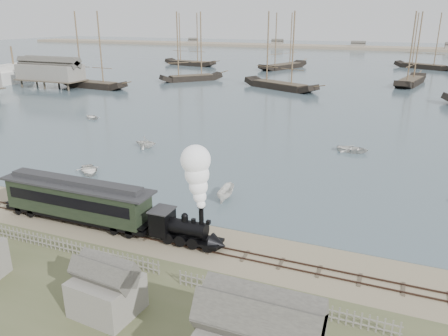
% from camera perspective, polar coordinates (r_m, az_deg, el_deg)
% --- Properties ---
extents(ground, '(600.00, 600.00, 0.00)m').
position_cam_1_polar(ground, '(40.70, -7.05, -7.88)').
color(ground, '#9A906D').
rests_on(ground, ground).
extents(harbor_water, '(600.00, 336.00, 0.06)m').
position_cam_1_polar(harbor_water, '(203.07, 17.48, 13.10)').
color(harbor_water, '#495D68').
rests_on(harbor_water, ground).
extents(rail_track, '(120.00, 1.80, 0.16)m').
position_cam_1_polar(rail_track, '(39.16, -8.48, -9.04)').
color(rail_track, '#39271F').
rests_on(rail_track, ground).
extents(picket_fence_west, '(19.00, 0.10, 1.20)m').
position_cam_1_polar(picket_fence_west, '(39.30, -20.60, -10.11)').
color(picket_fence_west, gray).
rests_on(picket_fence_west, ground).
extents(picket_fence_east, '(15.00, 0.10, 1.20)m').
position_cam_1_polar(picket_fence_east, '(30.70, 7.44, -17.85)').
color(picket_fence_east, gray).
rests_on(picket_fence_east, ground).
extents(shed_mid, '(4.00, 3.50, 3.60)m').
position_cam_1_polar(shed_mid, '(31.27, -14.85, -17.63)').
color(shed_mid, gray).
rests_on(shed_mid, ground).
extents(far_spit, '(500.00, 20.00, 1.80)m').
position_cam_1_polar(far_spit, '(282.60, 19.13, 14.40)').
color(far_spit, tan).
rests_on(far_spit, ground).
extents(locomotive, '(6.79, 2.53, 8.46)m').
position_cam_1_polar(locomotive, '(35.94, -3.98, -4.65)').
color(locomotive, black).
rests_on(locomotive, ground).
extents(passenger_coach, '(15.61, 3.01, 3.79)m').
position_cam_1_polar(passenger_coach, '(42.90, -18.63, -3.84)').
color(passenger_coach, black).
rests_on(passenger_coach, ground).
extents(beached_dinghy, '(3.21, 4.44, 0.91)m').
position_cam_1_polar(beached_dinghy, '(45.53, -17.10, -4.96)').
color(beached_dinghy, silver).
rests_on(beached_dinghy, ground).
extents(rowboat_0, '(4.88, 4.95, 0.84)m').
position_cam_1_polar(rowboat_0, '(56.36, -17.21, -0.28)').
color(rowboat_0, silver).
rests_on(rowboat_0, harbor_water).
extents(rowboat_1, '(3.00, 3.42, 1.73)m').
position_cam_1_polar(rowboat_1, '(65.39, -10.21, 3.34)').
color(rowboat_1, silver).
rests_on(rowboat_1, harbor_water).
extents(rowboat_2, '(3.52, 1.43, 1.34)m').
position_cam_1_polar(rowboat_2, '(46.24, 0.18, -3.31)').
color(rowboat_2, silver).
rests_on(rowboat_2, harbor_water).
extents(rowboat_3, '(3.25, 4.47, 0.91)m').
position_cam_1_polar(rowboat_3, '(65.08, 16.46, 2.39)').
color(rowboat_3, silver).
rests_on(rowboat_3, harbor_water).
extents(rowboat_6, '(3.57, 4.04, 0.69)m').
position_cam_1_polar(rowboat_6, '(87.23, -16.90, 6.42)').
color(rowboat_6, silver).
rests_on(rowboat_6, harbor_water).
extents(schooner_0, '(20.74, 6.60, 20.00)m').
position_cam_1_polar(schooner_0, '(125.02, -17.06, 14.52)').
color(schooner_0, black).
rests_on(schooner_0, harbor_water).
extents(schooner_1, '(16.25, 16.92, 20.00)m').
position_cam_1_polar(schooner_1, '(134.06, -4.38, 15.52)').
color(schooner_1, black).
rests_on(schooner_1, harbor_water).
extents(schooner_2, '(23.00, 15.19, 20.00)m').
position_cam_1_polar(schooner_2, '(119.10, 7.48, 14.97)').
color(schooner_2, black).
rests_on(schooner_2, harbor_water).
extents(schooner_3, '(9.48, 22.89, 20.00)m').
position_cam_1_polar(schooner_3, '(136.98, 23.68, 14.11)').
color(schooner_3, black).
rests_on(schooner_3, harbor_water).
extents(schooner_6, '(23.09, 9.42, 20.00)m').
position_cam_1_polar(schooner_6, '(178.69, -4.55, 16.41)').
color(schooner_6, black).
rests_on(schooner_6, harbor_water).
extents(schooner_7, '(14.01, 24.53, 20.00)m').
position_cam_1_polar(schooner_7, '(168.02, 7.87, 16.13)').
color(schooner_7, black).
rests_on(schooner_7, harbor_water).
extents(schooner_8, '(21.59, 14.85, 20.00)m').
position_cam_1_polar(schooner_8, '(182.22, 25.01, 14.81)').
color(schooner_8, black).
rests_on(schooner_8, harbor_water).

